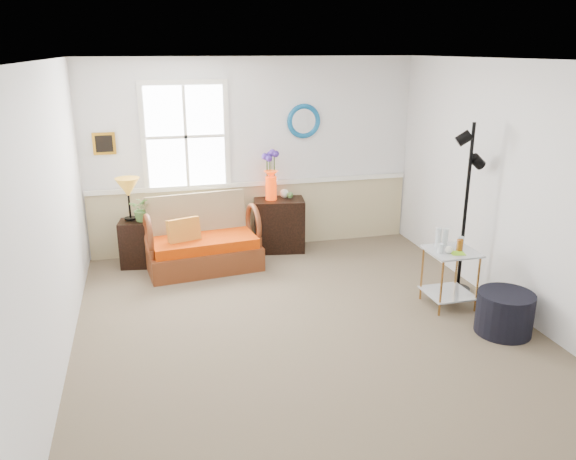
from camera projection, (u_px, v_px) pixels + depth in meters
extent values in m
cube|color=#7B6D54|center=(304.00, 325.00, 5.73)|extent=(4.50, 5.00, 0.01)
cube|color=white|center=(306.00, 60.00, 4.93)|extent=(4.50, 5.00, 0.01)
cube|color=white|center=(253.00, 156.00, 7.63)|extent=(4.50, 0.01, 2.60)
cube|color=white|center=(434.00, 320.00, 3.03)|extent=(4.50, 0.01, 2.60)
cube|color=white|center=(52.00, 220.00, 4.79)|extent=(0.01, 5.00, 2.60)
cube|color=white|center=(511.00, 188.00, 5.87)|extent=(0.01, 5.00, 2.60)
cube|color=tan|center=(255.00, 216.00, 7.88)|extent=(4.46, 0.02, 0.90)
cube|color=white|center=(254.00, 184.00, 7.72)|extent=(4.46, 0.04, 0.06)
cube|color=orange|center=(104.00, 144.00, 7.08)|extent=(0.28, 0.03, 0.28)
torus|color=#0F87BD|center=(304.00, 121.00, 7.64)|extent=(0.47, 0.07, 0.47)
imported|color=#4D7638|center=(142.00, 212.00, 7.09)|extent=(0.39, 0.41, 0.25)
cylinder|color=black|center=(504.00, 313.00, 5.53)|extent=(0.58, 0.58, 0.42)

